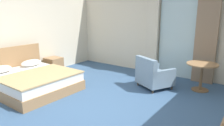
{
  "coord_description": "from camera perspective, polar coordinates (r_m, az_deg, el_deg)",
  "views": [
    {
      "loc": [
        2.63,
        -3.04,
        1.96
      ],
      "look_at": [
        0.11,
        0.44,
        0.9
      ],
      "focal_mm": 34.3,
      "sensor_mm": 36.0,
      "label": 1
    }
  ],
  "objects": [
    {
      "name": "nightstand",
      "position": [
        7.11,
        -15.26,
        -0.56
      ],
      "size": [
        0.46,
        0.46,
        0.49
      ],
      "color": "#9E754C",
      "rests_on": "ground"
    },
    {
      "name": "wall_back",
      "position": [
        6.82,
        13.25,
        9.11
      ],
      "size": [
        6.36,
        0.12,
        2.87
      ],
      "primitive_type": "cube",
      "color": "beige",
      "rests_on": "ground"
    },
    {
      "name": "wall_left",
      "position": [
        6.52,
        -26.43,
        7.84
      ],
      "size": [
        0.12,
        6.58,
        2.87
      ],
      "primitive_type": "cube",
      "color": "beige",
      "rests_on": "ground"
    },
    {
      "name": "ground",
      "position": [
        4.49,
        -4.57,
        -12.73
      ],
      "size": [
        6.76,
        6.98,
        0.1
      ],
      "primitive_type": "cube",
      "color": "#38567A"
    },
    {
      "name": "bed",
      "position": [
        5.74,
        -20.7,
        -4.27
      ],
      "size": [
        2.01,
        1.79,
        1.0
      ],
      "color": "#9E754C",
      "rests_on": "ground"
    },
    {
      "name": "balcony_glass_door",
      "position": [
        6.57,
        17.28,
        7.17
      ],
      "size": [
        1.13,
        0.02,
        2.53
      ],
      "primitive_type": "cube",
      "color": "silver",
      "rests_on": "ground"
    },
    {
      "name": "curtain_panel_left",
      "position": [
        6.77,
        10.67,
        8.02
      ],
      "size": [
        0.39,
        0.1,
        2.59
      ],
      "primitive_type": "cube",
      "color": "beige",
      "rests_on": "ground"
    },
    {
      "name": "round_cafe_table",
      "position": [
        5.72,
        22.83,
        -1.81
      ],
      "size": [
        0.75,
        0.75,
        0.69
      ],
      "color": "#9E754C",
      "rests_on": "ground"
    },
    {
      "name": "armchair_by_window",
      "position": [
        5.6,
        10.95,
        -3.28
      ],
      "size": [
        1.01,
        0.99,
        0.82
      ],
      "color": "gray",
      "rests_on": "ground"
    },
    {
      "name": "curtain_panel_right",
      "position": [
        6.26,
        23.84,
        6.63
      ],
      "size": [
        0.57,
        0.1,
        2.59
      ],
      "primitive_type": "cube",
      "color": "#897056",
      "rests_on": "ground"
    }
  ]
}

